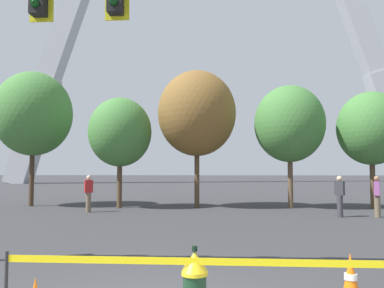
% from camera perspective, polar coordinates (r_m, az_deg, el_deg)
% --- Properties ---
extents(caution_tape_barrier, '(4.30, 0.09, 0.92)m').
position_cam_1_polar(caution_tape_barrier, '(4.66, 0.24, -18.94)').
color(caution_tape_barrier, '#232326').
rests_on(caution_tape_barrier, ground).
extents(traffic_cone_mid_sidewalk, '(0.36, 0.36, 0.73)m').
position_cam_1_polar(traffic_cone_mid_sidewalk, '(6.06, 21.55, -17.57)').
color(traffic_cone_mid_sidewalk, black).
rests_on(traffic_cone_mid_sidewalk, ground).
extents(monument_arch, '(53.12, 2.82, 50.09)m').
position_cam_1_polar(monument_arch, '(55.36, 2.40, 17.59)').
color(monument_arch, '#B2B5BC').
rests_on(monument_arch, ground).
extents(tree_far_left, '(3.90, 3.90, 6.82)m').
position_cam_1_polar(tree_far_left, '(22.09, -21.54, 3.99)').
color(tree_far_left, '#473323').
rests_on(tree_far_left, ground).
extents(tree_left_mid, '(3.04, 3.04, 5.32)m').
position_cam_1_polar(tree_left_mid, '(19.78, -10.14, 1.65)').
color(tree_left_mid, brown).
rests_on(tree_left_mid, ground).
extents(tree_center_left, '(3.83, 3.83, 6.71)m').
position_cam_1_polar(tree_center_left, '(19.88, 0.69, 4.35)').
color(tree_center_left, brown).
rests_on(tree_center_left, ground).
extents(tree_center_right, '(3.37, 3.37, 5.89)m').
position_cam_1_polar(tree_center_right, '(19.97, 13.63, 2.78)').
color(tree_center_right, brown).
rests_on(tree_center_right, ground).
extents(tree_right_mid, '(3.15, 3.15, 5.52)m').
position_cam_1_polar(tree_right_mid, '(20.84, 24.02, 2.03)').
color(tree_right_mid, brown).
rests_on(tree_right_mid, ground).
extents(pedestrian_walking_left, '(0.39, 0.36, 1.59)m').
position_cam_1_polar(pedestrian_walking_left, '(16.74, 20.17, -6.90)').
color(pedestrian_walking_left, '#38383D').
rests_on(pedestrian_walking_left, ground).
extents(pedestrian_standing_center, '(0.32, 0.39, 1.59)m').
position_cam_1_polar(pedestrian_standing_center, '(17.20, 24.71, -6.70)').
color(pedestrian_standing_center, brown).
rests_on(pedestrian_standing_center, ground).
extents(pedestrian_walking_right, '(0.39, 0.35, 1.59)m').
position_cam_1_polar(pedestrian_walking_right, '(18.06, -14.43, -6.75)').
color(pedestrian_walking_right, brown).
rests_on(pedestrian_walking_right, ground).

